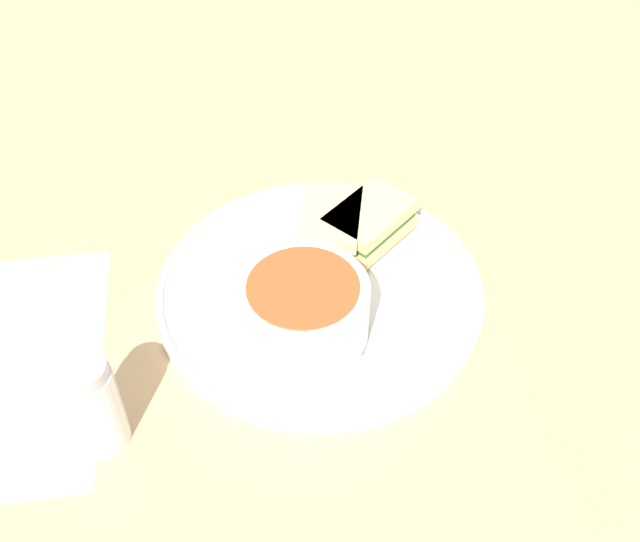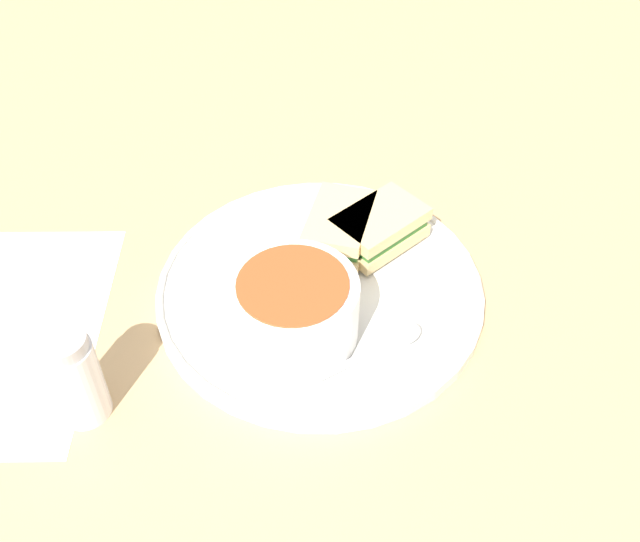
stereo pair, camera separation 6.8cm
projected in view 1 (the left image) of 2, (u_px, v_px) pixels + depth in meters
The scene contains 7 objects.
ground_plane at pixel (320, 296), 0.71m from camera, with size 2.40×2.40×0.00m, color tan.
plate at pixel (320, 289), 0.70m from camera, with size 0.30×0.30×0.02m.
soup_bowl at pixel (303, 310), 0.63m from camera, with size 0.11×0.11×0.06m.
spoon at pixel (404, 329), 0.65m from camera, with size 0.11×0.04×0.01m.
sandwich_half_near at pixel (370, 222), 0.73m from camera, with size 0.10×0.09×0.03m.
sandwich_half_far at pixel (330, 226), 0.72m from camera, with size 0.09×0.10×0.03m.
salt_shaker at pixel (93, 404), 0.56m from camera, with size 0.04×0.04×0.09m.
Camera 1 is at (0.20, 0.44, 0.52)m, focal length 42.00 mm.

